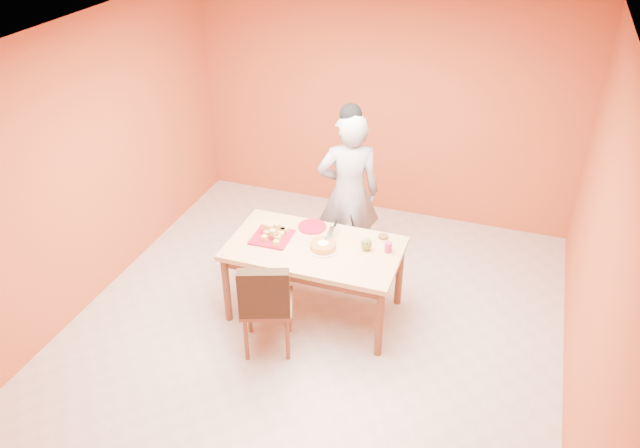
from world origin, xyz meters
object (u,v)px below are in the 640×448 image
(dining_table, at_px, (314,255))
(red_dinner_plate, at_px, (312,227))
(pastry_platter, at_px, (272,237))
(checker_tin, at_px, (383,237))
(dining_chair, at_px, (266,302))
(person, at_px, (349,193))
(sponge_cake, at_px, (323,246))
(magenta_glass, at_px, (388,247))
(egg_ornament, at_px, (366,244))

(dining_table, relative_size, red_dinner_plate, 5.81)
(pastry_platter, relative_size, checker_tin, 3.82)
(dining_table, bearing_deg, dining_chair, -110.65)
(red_dinner_plate, height_order, checker_tin, checker_tin)
(dining_table, xyz_separation_m, pastry_platter, (-0.43, 0.00, 0.10))
(person, distance_m, sponge_cake, 0.89)
(red_dinner_plate, distance_m, magenta_glass, 0.81)
(dining_table, relative_size, egg_ornament, 12.03)
(person, xyz_separation_m, egg_ornament, (0.40, -0.76, -0.06))
(dining_chair, height_order, sponge_cake, dining_chair)
(dining_chair, bearing_deg, pastry_platter, 87.12)
(red_dinner_plate, xyz_separation_m, egg_ornament, (0.60, -0.21, 0.06))
(dining_chair, relative_size, sponge_cake, 4.02)
(red_dinner_plate, relative_size, checker_tin, 2.98)
(magenta_glass, bearing_deg, person, 129.55)
(dining_chair, height_order, checker_tin, dining_chair)
(dining_chair, xyz_separation_m, magenta_glass, (0.90, 0.76, 0.30))
(checker_tin, bearing_deg, magenta_glass, -65.18)
(pastry_platter, bearing_deg, egg_ornament, 6.11)
(red_dinner_plate, xyz_separation_m, checker_tin, (0.70, 0.04, 0.01))
(dining_chair, distance_m, checker_tin, 1.29)
(red_dinner_plate, height_order, egg_ornament, egg_ornament)
(person, bearing_deg, dining_table, 63.07)
(pastry_platter, height_order, checker_tin, checker_tin)
(egg_ornament, height_order, checker_tin, egg_ornament)
(dining_chair, distance_m, magenta_glass, 1.21)
(sponge_cake, bearing_deg, dining_table, 167.59)
(sponge_cake, distance_m, egg_ornament, 0.40)
(egg_ornament, distance_m, magenta_glass, 0.20)
(checker_tin, bearing_deg, pastry_platter, -160.78)
(pastry_platter, distance_m, magenta_glass, 1.10)
(pastry_platter, relative_size, egg_ornament, 2.66)
(person, bearing_deg, dining_chair, 56.05)
(person, relative_size, checker_tin, 19.14)
(magenta_glass, bearing_deg, sponge_cake, -164.36)
(dining_chair, relative_size, red_dinner_plate, 3.58)
(dining_table, distance_m, dining_chair, 0.68)
(red_dinner_plate, bearing_deg, checker_tin, 3.66)
(dining_table, distance_m, checker_tin, 0.67)
(magenta_glass, bearing_deg, egg_ornament, -168.28)
(dining_table, xyz_separation_m, red_dinner_plate, (-0.13, 0.31, 0.10))
(dining_table, relative_size, person, 0.91)
(dining_chair, distance_m, red_dinner_plate, 0.97)
(pastry_platter, bearing_deg, red_dinner_plate, 45.56)
(pastry_platter, xyz_separation_m, magenta_glass, (1.09, 0.14, 0.04))
(person, bearing_deg, egg_ornament, 95.23)
(sponge_cake, bearing_deg, checker_tin, 37.92)
(person, height_order, magenta_glass, person)
(magenta_glass, relative_size, checker_tin, 1.05)
(person, xyz_separation_m, checker_tin, (0.50, -0.51, -0.11))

